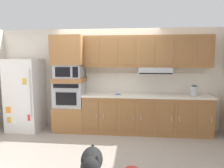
% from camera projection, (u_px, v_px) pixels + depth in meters
% --- Properties ---
extents(ground_plane, '(9.60, 9.60, 0.00)m').
position_uv_depth(ground_plane, '(102.00, 143.00, 4.30)').
color(ground_plane, '#9E9389').
extents(back_kitchen_wall, '(6.20, 0.12, 2.50)m').
position_uv_depth(back_kitchen_wall, '(109.00, 79.00, 5.24)').
color(back_kitchen_wall, beige).
rests_on(back_kitchen_wall, ground).
extents(refrigerator, '(0.76, 0.73, 1.76)m').
position_uv_depth(refrigerator, '(25.00, 95.00, 5.07)').
color(refrigerator, white).
rests_on(refrigerator, ground).
extents(oven_base_cabinet, '(0.74, 0.62, 0.60)m').
position_uv_depth(oven_base_cabinet, '(70.00, 118.00, 5.09)').
color(oven_base_cabinet, '#996638').
rests_on(oven_base_cabinet, ground).
extents(built_in_oven, '(0.70, 0.62, 0.60)m').
position_uv_depth(built_in_oven, '(70.00, 94.00, 5.02)').
color(built_in_oven, '#A8AAAF').
rests_on(built_in_oven, oven_base_cabinet).
extents(appliance_mid_shelf, '(0.74, 0.62, 0.10)m').
position_uv_depth(appliance_mid_shelf, '(70.00, 80.00, 4.98)').
color(appliance_mid_shelf, '#996638').
rests_on(appliance_mid_shelf, built_in_oven).
extents(microwave, '(0.64, 0.54, 0.32)m').
position_uv_depth(microwave, '(69.00, 71.00, 4.95)').
color(microwave, '#A8AAAF').
rests_on(microwave, appliance_mid_shelf).
extents(appliance_upper_cabinet, '(0.74, 0.62, 0.68)m').
position_uv_depth(appliance_upper_cabinet, '(69.00, 50.00, 4.89)').
color(appliance_upper_cabinet, '#996638').
rests_on(appliance_upper_cabinet, microwave).
extents(lower_cabinet_run, '(2.96, 0.63, 0.88)m').
position_uv_depth(lower_cabinet_run, '(146.00, 115.00, 4.89)').
color(lower_cabinet_run, '#996638').
rests_on(lower_cabinet_run, ground).
extents(countertop_slab, '(3.00, 0.64, 0.04)m').
position_uv_depth(countertop_slab, '(146.00, 96.00, 4.83)').
color(countertop_slab, silver).
rests_on(countertop_slab, lower_cabinet_run).
extents(backsplash_panel, '(3.00, 0.02, 0.50)m').
position_uv_depth(backsplash_panel, '(146.00, 83.00, 5.08)').
color(backsplash_panel, silver).
rests_on(backsplash_panel, countertop_slab).
extents(upper_cabinet_with_hood, '(2.96, 0.48, 0.88)m').
position_uv_depth(upper_cabinet_with_hood, '(147.00, 53.00, 4.83)').
color(upper_cabinet_with_hood, '#996638').
rests_on(upper_cabinet_with_hood, backsplash_panel).
extents(screwdriver, '(0.16, 0.17, 0.03)m').
position_uv_depth(screwdriver, '(118.00, 94.00, 4.82)').
color(screwdriver, blue).
rests_on(screwdriver, countertop_slab).
extents(electric_kettle, '(0.17, 0.17, 0.24)m').
position_uv_depth(electric_kettle, '(194.00, 91.00, 4.66)').
color(electric_kettle, '#A8AAAF').
rests_on(electric_kettle, countertop_slab).
extents(dog, '(0.37, 0.96, 0.61)m').
position_uv_depth(dog, '(92.00, 162.00, 2.75)').
color(dog, black).
rests_on(dog, ground).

